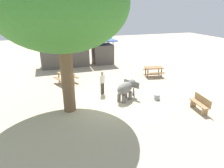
# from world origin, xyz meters

# --- Properties ---
(ground_plane) EXTENTS (60.00, 60.00, 0.00)m
(ground_plane) POSITION_xyz_m (0.00, 0.00, 0.00)
(ground_plane) COLOR #BAA88C
(elephant) EXTENTS (1.67, 1.50, 1.21)m
(elephant) POSITION_xyz_m (1.19, 0.09, 0.77)
(elephant) COLOR slate
(elephant) RESTS_ON ground_plane
(person_handler) EXTENTS (0.42, 0.34, 1.62)m
(person_handler) POSITION_xyz_m (-0.04, 1.40, 0.95)
(person_handler) COLOR #3F3833
(person_handler) RESTS_ON ground_plane
(shade_tree_main) EXTENTS (6.67, 6.12, 8.09)m
(shade_tree_main) POSITION_xyz_m (-2.43, -0.23, 5.69)
(shade_tree_main) COLOR brown
(shade_tree_main) RESTS_ON ground_plane
(wooden_bench) EXTENTS (0.54, 1.43, 0.88)m
(wooden_bench) POSITION_xyz_m (4.61, -2.63, 0.47)
(wooden_bench) COLOR #9E7A51
(wooden_bench) RESTS_ON ground_plane
(picnic_table_near) EXTENTS (1.75, 1.73, 0.78)m
(picnic_table_near) POSITION_xyz_m (5.19, 3.73, 0.59)
(picnic_table_near) COLOR olive
(picnic_table_near) RESTS_ON ground_plane
(picnic_table_far) EXTENTS (1.95, 1.96, 0.78)m
(picnic_table_far) POSITION_xyz_m (-2.16, 4.36, 0.59)
(picnic_table_far) COLOR olive
(picnic_table_far) RESTS_ON ground_plane
(market_stall_teal) EXTENTS (2.50, 2.50, 2.52)m
(market_stall_teal) POSITION_xyz_m (-3.02, 9.23, 1.14)
(market_stall_teal) COLOR #59514C
(market_stall_teal) RESTS_ON ground_plane
(market_stall_red) EXTENTS (2.50, 2.50, 2.52)m
(market_stall_red) POSITION_xyz_m (-0.42, 9.23, 1.14)
(market_stall_red) COLOR #59514C
(market_stall_red) RESTS_ON ground_plane
(market_stall_blue) EXTENTS (2.50, 2.50, 2.52)m
(market_stall_blue) POSITION_xyz_m (2.18, 9.23, 1.14)
(market_stall_blue) COLOR #59514C
(market_stall_blue) RESTS_ON ground_plane
(feed_bucket) EXTENTS (0.36, 0.36, 0.32)m
(feed_bucket) POSITION_xyz_m (3.06, -0.54, 0.16)
(feed_bucket) COLOR gray
(feed_bucket) RESTS_ON ground_plane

